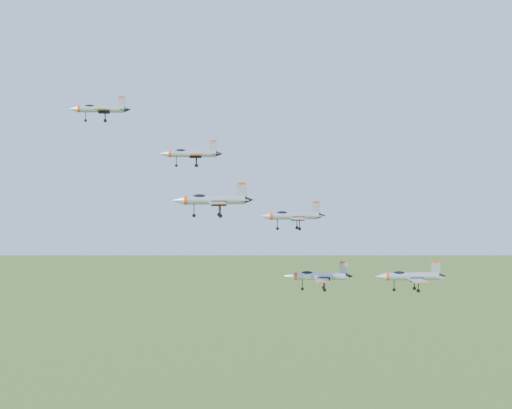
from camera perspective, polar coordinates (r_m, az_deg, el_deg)
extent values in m
cylinder|color=#9599A0|center=(133.22, -12.30, 7.46)|extent=(8.29, 1.38, 1.19)
cone|color=#9599A0|center=(133.48, -14.44, 7.42)|extent=(1.68, 1.23, 1.19)
cone|color=black|center=(133.13, -10.23, 7.48)|extent=(1.31, 1.04, 1.01)
ellipsoid|color=black|center=(133.33, -13.18, 7.63)|extent=(2.04, 0.90, 0.76)
cube|color=#9599A0|center=(130.63, -12.26, 7.44)|extent=(2.20, 4.09, 0.13)
cube|color=#9599A0|center=(135.76, -12.18, 7.28)|extent=(2.20, 4.09, 0.13)
cube|color=#9599A0|center=(133.23, -10.67, 8.01)|extent=(1.38, 0.14, 1.93)
cube|color=#C93D0E|center=(133.32, -10.68, 8.44)|extent=(1.01, 0.15, 0.32)
cylinder|color=#9599A0|center=(123.83, -5.13, 4.06)|extent=(8.18, 1.23, 1.18)
cone|color=#9599A0|center=(123.63, -7.41, 4.05)|extent=(1.64, 1.19, 1.18)
cone|color=black|center=(124.20, -2.95, 4.07)|extent=(1.28, 1.01, 1.00)
ellipsoid|color=black|center=(123.73, -6.06, 4.27)|extent=(2.00, 0.86, 0.75)
cube|color=#9599A0|center=(121.30, -4.98, 3.97)|extent=(2.11, 4.01, 0.13)
cube|color=#9599A0|center=(126.38, -5.12, 3.95)|extent=(2.11, 4.01, 0.13)
cube|color=#9599A0|center=(124.13, -3.42, 4.64)|extent=(1.36, 0.12, 1.91)
cube|color=#C93D0E|center=(124.15, -3.42, 5.10)|extent=(1.00, 0.13, 0.32)
cylinder|color=#9599A0|center=(102.06, -3.35, 0.35)|extent=(8.77, 1.46, 1.26)
cone|color=#9599A0|center=(101.80, -6.30, 0.33)|extent=(1.78, 1.30, 1.26)
cone|color=black|center=(102.56, -0.54, 0.38)|extent=(1.38, 1.10, 1.07)
ellipsoid|color=black|center=(101.90, -4.55, 0.61)|extent=(2.16, 0.96, 0.80)
cube|color=#9599A0|center=(99.38, -3.13, 0.13)|extent=(2.33, 4.32, 0.14)
cube|color=#9599A0|center=(104.80, -3.36, 0.30)|extent=(2.33, 4.32, 0.14)
cube|color=#9599A0|center=(102.37, -1.13, 1.10)|extent=(1.46, 0.15, 2.04)
cube|color=#C93D0E|center=(102.33, -1.13, 1.70)|extent=(1.07, 0.16, 0.34)
cylinder|color=#9599A0|center=(125.87, 3.05, -0.92)|extent=(8.83, 1.28, 1.28)
cone|color=#9599A0|center=(124.88, 0.67, -0.95)|extent=(1.77, 1.28, 1.28)
cone|color=black|center=(127.02, 5.30, -0.89)|extent=(1.37, 1.08, 1.08)
ellipsoid|color=black|center=(125.40, 2.09, -0.71)|extent=(2.16, 0.92, 0.81)
cube|color=#9599A0|center=(123.25, 3.40, -1.13)|extent=(2.26, 4.32, 0.14)
cube|color=#9599A0|center=(128.61, 2.88, -0.93)|extent=(2.26, 4.32, 0.14)
cube|color=#9599A0|center=(126.66, 4.83, -0.30)|extent=(1.47, 0.12, 2.06)
cube|color=#C93D0E|center=(126.60, 4.83, 0.19)|extent=(1.08, 0.14, 0.34)
cylinder|color=#9599A0|center=(118.12, 5.11, -5.73)|extent=(8.57, 2.61, 1.23)
cone|color=#9599A0|center=(117.83, 2.63, -5.74)|extent=(1.88, 1.49, 1.23)
cone|color=black|center=(118.60, 7.49, -5.71)|extent=(1.47, 1.25, 1.04)
ellipsoid|color=black|center=(117.90, 4.10, -5.51)|extent=(2.19, 1.21, 0.78)
cube|color=#9599A0|center=(115.57, 5.31, -6.05)|extent=(2.82, 4.45, 0.13)
cube|color=#9599A0|center=(120.77, 5.10, -5.64)|extent=(2.82, 4.45, 0.13)
cube|color=#9599A0|center=(118.29, 6.99, -5.10)|extent=(1.41, 0.35, 1.98)
cube|color=#C93D0E|center=(118.14, 6.99, -4.61)|extent=(1.04, 0.30, 0.33)
cylinder|color=#9599A0|center=(131.45, 12.36, -5.63)|extent=(9.73, 2.18, 1.39)
cone|color=#9599A0|center=(129.93, 9.90, -5.71)|extent=(2.04, 1.55, 1.39)
cone|color=black|center=(133.14, 14.67, -5.55)|extent=(1.59, 1.30, 1.18)
ellipsoid|color=black|center=(130.72, 11.36, -5.43)|extent=(2.43, 1.19, 0.88)
cube|color=#9599A0|center=(128.72, 12.83, -5.95)|extent=(2.84, 4.90, 0.15)
cube|color=#9599A0|center=(134.39, 12.08, -5.54)|extent=(2.84, 4.90, 0.15)
cube|color=#9599A0|center=(132.54, 14.19, -4.95)|extent=(1.61, 0.26, 2.25)
cube|color=#C93D0E|center=(132.38, 14.20, -4.44)|extent=(1.19, 0.25, 0.38)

